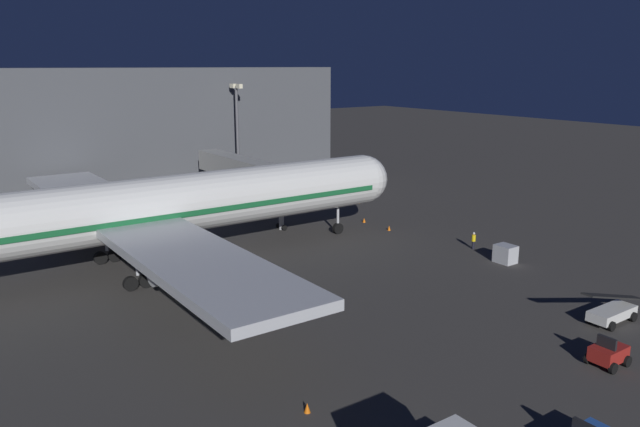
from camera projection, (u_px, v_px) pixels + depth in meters
The scene contains 12 objects.
ground_plane at pixel (221, 256), 59.39m from camera, with size 320.00×320.00×0.00m, color #383533.
airliner_at_gate at pixel (134, 211), 53.55m from camera, with size 52.11×56.95×19.80m.
jet_bridge at pixel (252, 172), 72.84m from camera, with size 21.39×3.40×7.21m.
terminal_wall at pixel (63, 139), 78.32m from camera, with size 6.00×80.00×17.61m, color #4C4F54.
apron_floodlight_mast at pixel (237, 130), 86.21m from camera, with size 2.90×0.50×15.44m.
belt_loader at pixel (612, 311), 44.01m from camera, with size 1.96×7.08×2.92m.
baggage_tug_lead at pixel (608, 353), 37.71m from camera, with size 1.86×2.27×1.95m.
baggage_container_near_belt at pixel (505, 254), 57.34m from camera, with size 1.82×1.51×1.68m, color #B7BABF.
ground_crew_by_belt_loader at pixel (474, 240), 61.55m from camera, with size 0.40×0.40×1.74m.
traffic_cone_nose_port at pixel (389, 228), 68.58m from camera, with size 0.36×0.36×0.55m, color orange.
traffic_cone_nose_starboard at pixel (364, 220), 72.07m from camera, with size 0.36×0.36×0.55m, color orange.
traffic_cone_wingtip_svc_side at pixel (307, 408), 32.67m from camera, with size 0.36×0.36×0.55m, color orange.
Camera 1 is at (-51.91, 24.85, 18.01)m, focal length 34.56 mm.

